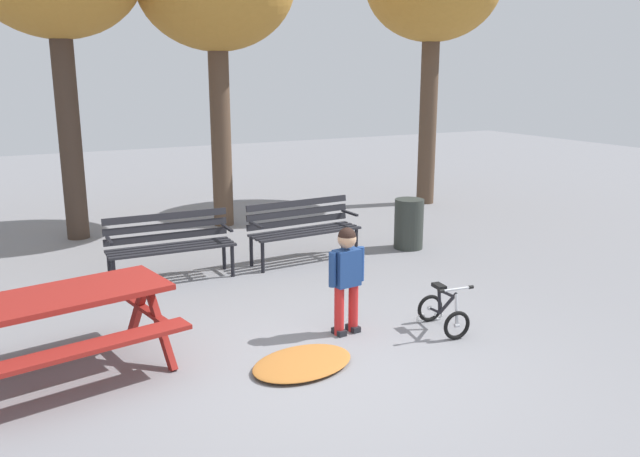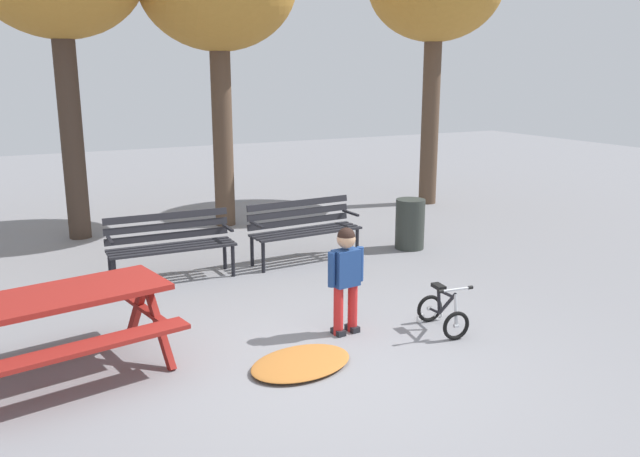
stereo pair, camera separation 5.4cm
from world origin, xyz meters
The scene contains 8 objects.
ground centered at (0.00, 0.00, 0.00)m, with size 36.00×36.00×0.00m, color gray.
picnic_table centered at (-2.09, 0.89, 0.59)m, with size 2.01×1.65×0.79m.
park_bench_far_left centered at (-0.54, 3.20, 0.51)m, with size 1.61×0.50×0.85m.
park_bench_left centered at (1.35, 3.18, 0.51)m, with size 1.62×0.54×0.85m.
child_standing centered at (0.58, 0.59, 0.66)m, with size 0.42×0.19×1.12m.
kids_bicycle centered at (1.51, 0.19, 0.20)m, with size 0.41×0.59×0.54m.
leaf_pile centered at (-0.16, 0.09, 0.04)m, with size 1.00×0.70×0.07m, color #B26B2D.
trash_bin centered at (3.07, 3.03, 0.38)m, with size 0.44×0.44×0.76m, color #2D332D.
Camera 1 is at (-2.55, -4.85, 2.63)m, focal length 36.50 mm.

